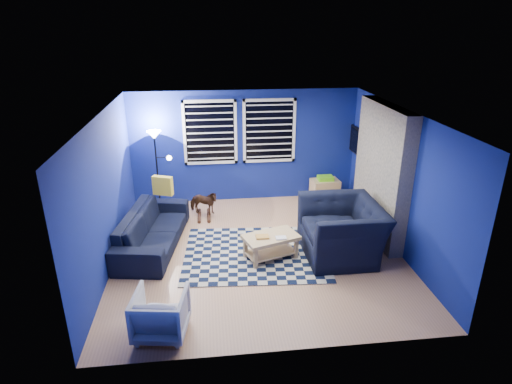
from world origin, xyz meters
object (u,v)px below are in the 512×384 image
rocking_horse (203,203)px  tv (359,143)px  coffee_table (271,242)px  floor_lamp (156,146)px  armchair_big (342,230)px  armchair_bent (161,313)px  cabinet (325,190)px  sofa (153,229)px

rocking_horse → tv: bearing=-65.9°
coffee_table → floor_lamp: floor_lamp is taller
floor_lamp → armchair_big: bearing=-35.5°
coffee_table → armchair_bent: bearing=-134.6°
armchair_bent → rocking_horse: bearing=-90.3°
tv → cabinet: tv is taller
rocking_horse → cabinet: 2.81m
tv → cabinet: (-0.65, 0.15, -1.13)m
rocking_horse → floor_lamp: floor_lamp is taller
cabinet → armchair_bent: bearing=-134.3°
sofa → armchair_big: armchair_big is taller
cabinet → floor_lamp: 3.87m
armchair_big → armchair_bent: armchair_big is taller
cabinet → floor_lamp: (-3.69, 0.00, 1.16)m
tv → floor_lamp: floor_lamp is taller
cabinet → coffee_table: bearing=-129.4°
armchair_bent → rocking_horse: size_ratio=1.11×
armchair_bent → floor_lamp: (-0.37, 4.13, 1.11)m
sofa → cabinet: sofa is taller
sofa → floor_lamp: (-0.02, 1.69, 1.09)m
tv → sofa: bearing=-160.4°
armchair_bent → rocking_horse: 3.61m
rocking_horse → cabinet: (2.76, 0.57, -0.07)m
coffee_table → floor_lamp: (-2.08, 2.40, 1.11)m
armchair_big → cabinet: bearing=171.0°
armchair_big → armchair_bent: bearing=-60.1°
sofa → armchair_bent: sofa is taller
armchair_big → cabinet: (0.35, 2.38, -0.21)m
coffee_table → tv: bearing=44.9°
armchair_big → sofa: bearing=-102.4°
armchair_big → coffee_table: (-1.25, -0.01, -0.16)m
armchair_bent → tv: bearing=-126.2°
armchair_big → floor_lamp: 4.21m
armchair_bent → sofa: bearing=-73.1°
sofa → coffee_table: bearing=-99.7°
floor_lamp → rocking_horse: bearing=-31.4°
armchair_bent → rocking_horse: armchair_bent is taller
armchair_big → rocking_horse: size_ratio=2.36×
tv → coffee_table: size_ratio=0.96×
tv → coffee_table: (-2.25, -2.24, -1.08)m
armchair_bent → coffee_table: size_ratio=0.66×
tv → floor_lamp: 4.34m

